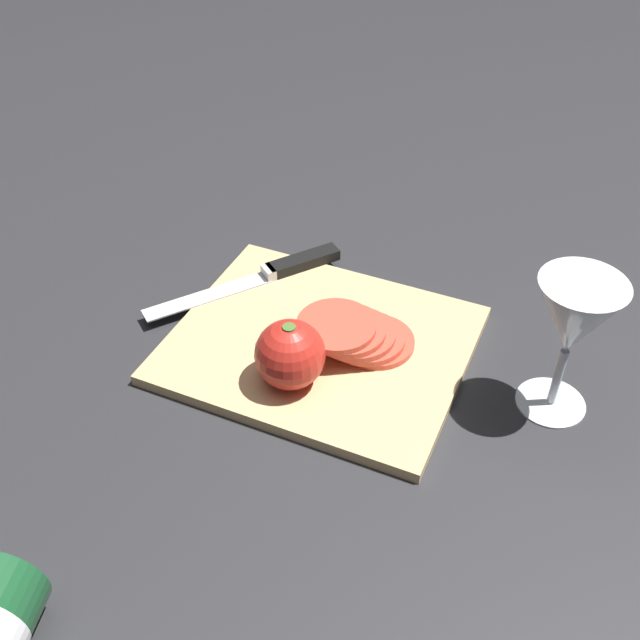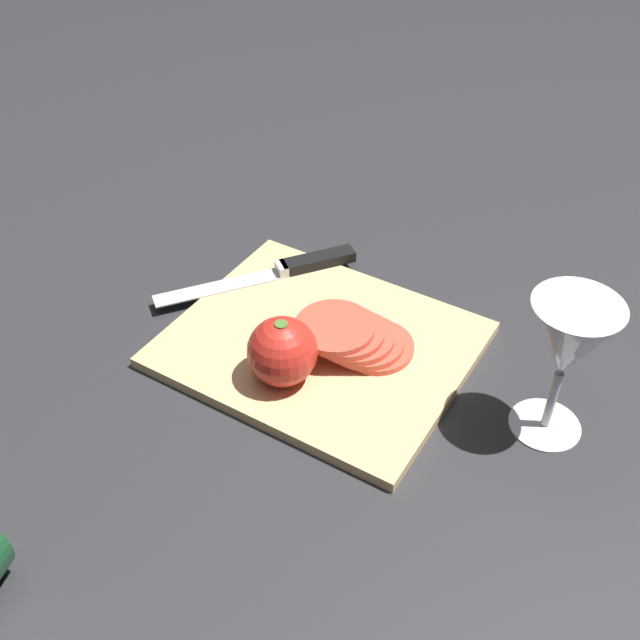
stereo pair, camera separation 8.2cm
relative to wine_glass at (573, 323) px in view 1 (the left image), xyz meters
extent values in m
plane|color=#28282B|center=(0.22, 0.03, -0.11)|extent=(3.00, 3.00, 0.00)
cube|color=tan|center=(0.26, 0.02, -0.10)|extent=(0.32, 0.27, 0.01)
cylinder|color=silver|center=(0.00, 0.00, -0.11)|extent=(0.07, 0.07, 0.00)
cylinder|color=silver|center=(0.00, 0.00, -0.07)|extent=(0.01, 0.01, 0.07)
cone|color=silver|center=(0.00, 0.00, 0.01)|extent=(0.08, 0.08, 0.08)
cone|color=beige|center=(0.00, 0.00, -0.02)|extent=(0.04, 0.04, 0.04)
sphere|color=red|center=(0.26, 0.09, -0.06)|extent=(0.07, 0.07, 0.07)
cylinder|color=#47702D|center=(0.26, 0.09, -0.03)|extent=(0.01, 0.01, 0.01)
cube|color=silver|center=(0.41, 0.00, -0.10)|extent=(0.12, 0.14, 0.00)
cube|color=silver|center=(0.36, -0.06, -0.09)|extent=(0.03, 0.02, 0.01)
cube|color=black|center=(0.33, -0.10, -0.09)|extent=(0.08, 0.09, 0.01)
cylinder|color=#DB4C38|center=(0.20, 0.00, -0.09)|extent=(0.09, 0.09, 0.01)
cylinder|color=#DB4C38|center=(0.21, 0.01, -0.09)|extent=(0.09, 0.09, 0.01)
cylinder|color=#DB4C38|center=(0.22, 0.01, -0.08)|extent=(0.09, 0.09, 0.01)
cylinder|color=#DB4C38|center=(0.22, 0.02, -0.07)|extent=(0.09, 0.09, 0.01)
cylinder|color=#DB4C38|center=(0.23, 0.03, -0.07)|extent=(0.09, 0.09, 0.01)
camera|label=1|loc=(0.00, 0.59, 0.47)|focal=42.00mm
camera|label=2|loc=(-0.07, 0.55, 0.47)|focal=42.00mm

